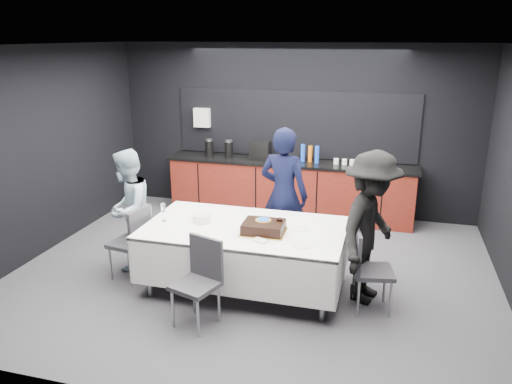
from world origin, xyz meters
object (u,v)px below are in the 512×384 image
Objects in this scene: chair_right at (366,264)px; person_left at (128,210)px; party_table at (245,238)px; person_center at (284,195)px; cake_assembly at (264,227)px; chair_near at (200,275)px; champagne_flute at (163,209)px; chair_left at (134,238)px; plate_stack at (202,218)px; person_right at (370,228)px.

person_left reaches higher than chair_right.
person_center is at bearing 73.85° from party_table.
cake_assembly is at bearing 179.31° from chair_right.
party_table is 1.62m from person_left.
person_left is at bearing 143.38° from chair_near.
chair_left is (-0.40, -0.05, -0.40)m from champagne_flute.
champagne_flute reaches higher than cake_assembly.
plate_stack is 1.21m from person_center.
person_left is (-1.37, 1.02, 0.24)m from chair_near.
chair_left is 0.53× the size of person_right.
party_table is at bearing -1.30° from plate_stack.
party_table is 0.99m from person_center.
party_table is 10.56× the size of plate_stack.
plate_stack is 0.91m from chair_left.
person_center reaches higher than person_left.
plate_stack is at bearing 109.61° from chair_near.
cake_assembly reaches higher than party_table.
chair_left is at bearing 112.31° from person_right.
party_table is 1.33× the size of person_right.
cake_assembly is 0.93m from chair_near.
champagne_flute is at bearing 6.60° from chair_left.
person_center is (0.80, 0.90, 0.07)m from plate_stack.
person_center reaches higher than champagne_flute.
chair_right reaches higher than plate_stack.
person_left reaches higher than chair_near.
chair_near is 1.86m from person_center.
chair_left and chair_near have the same top height.
champagne_flute is (-0.99, -0.08, 0.30)m from party_table.
person_center is at bearing 38.56° from champagne_flute.
person_right is at bearing 156.17° from person_center.
champagne_flute is 0.57m from chair_left.
party_table is 2.51× the size of chair_right.
chair_right is (1.41, -0.12, -0.11)m from party_table.
plate_stack is 0.47m from champagne_flute.
person_center is (1.65, 1.04, 0.37)m from chair_left.
party_table is 0.57m from plate_stack.
plate_stack is (-0.54, 0.01, 0.19)m from party_table.
champagne_flute is at bearing 49.52° from person_center.
plate_stack is at bearing 75.86° from person_left.
champagne_flute is at bearing 61.76° from person_left.
chair_left is 0.45m from person_left.
chair_left is 0.51× the size of person_center.
person_center is at bearing 74.19° from chair_near.
person_left is (-3.02, 0.30, 0.24)m from chair_right.
chair_near reaches higher than party_table.
person_right is at bearing 4.47° from party_table.
chair_left is at bearing 148.20° from chair_near.
champagne_flute is 2.43m from chair_right.
person_center is (0.26, 0.91, 0.26)m from party_table.
cake_assembly is (0.26, -0.11, 0.20)m from party_table.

